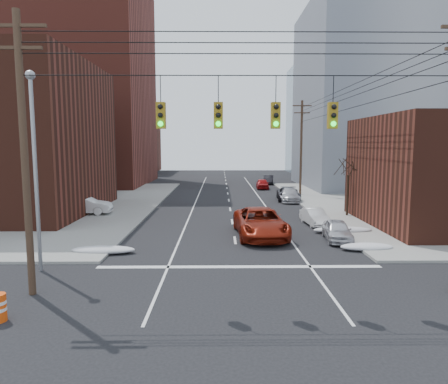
{
  "coord_description": "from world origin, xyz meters",
  "views": [
    {
      "loc": [
        -0.94,
        -12.54,
        6.01
      ],
      "look_at": [
        -0.69,
        12.51,
        3.0
      ],
      "focal_mm": 32.0,
      "sensor_mm": 36.0,
      "label": 1
    }
  ],
  "objects_px": {
    "lot_car_a": "(84,205)",
    "lot_car_d": "(65,198)",
    "lot_car_b": "(79,194)",
    "red_pickup": "(260,223)",
    "parked_car_b": "(315,217)",
    "parked_car_d": "(290,195)",
    "parked_car_e": "(262,184)",
    "lot_car_c": "(32,199)",
    "parked_car_a": "(337,230)",
    "parked_car_c": "(288,194)",
    "parked_car_f": "(268,180)"
  },
  "relations": [
    {
      "from": "lot_car_a",
      "to": "lot_car_d",
      "type": "distance_m",
      "value": 6.26
    },
    {
      "from": "lot_car_b",
      "to": "lot_car_a",
      "type": "bearing_deg",
      "value": -154.6
    },
    {
      "from": "red_pickup",
      "to": "parked_car_b",
      "type": "bearing_deg",
      "value": 36.78
    },
    {
      "from": "parked_car_d",
      "to": "lot_car_a",
      "type": "bearing_deg",
      "value": -150.47
    },
    {
      "from": "parked_car_d",
      "to": "parked_car_e",
      "type": "xyz_separation_m",
      "value": [
        -1.6,
        12.05,
        -0.02
      ]
    },
    {
      "from": "red_pickup",
      "to": "parked_car_d",
      "type": "bearing_deg",
      "value": 70.34
    },
    {
      "from": "parked_car_b",
      "to": "lot_car_c",
      "type": "height_order",
      "value": "lot_car_c"
    },
    {
      "from": "parked_car_a",
      "to": "parked_car_d",
      "type": "distance_m",
      "value": 17.17
    },
    {
      "from": "parked_car_d",
      "to": "lot_car_c",
      "type": "bearing_deg",
      "value": -163.43
    },
    {
      "from": "parked_car_d",
      "to": "lot_car_a",
      "type": "relative_size",
      "value": 1.04
    },
    {
      "from": "lot_car_a",
      "to": "lot_car_b",
      "type": "distance_m",
      "value": 9.65
    },
    {
      "from": "lot_car_a",
      "to": "lot_car_c",
      "type": "relative_size",
      "value": 0.87
    },
    {
      "from": "parked_car_d",
      "to": "lot_car_c",
      "type": "relative_size",
      "value": 0.9
    },
    {
      "from": "parked_car_c",
      "to": "parked_car_d",
      "type": "height_order",
      "value": "parked_car_c"
    },
    {
      "from": "lot_car_a",
      "to": "lot_car_c",
      "type": "distance_m",
      "value": 6.93
    },
    {
      "from": "parked_car_b",
      "to": "parked_car_e",
      "type": "relative_size",
      "value": 0.94
    },
    {
      "from": "parked_car_c",
      "to": "lot_car_c",
      "type": "height_order",
      "value": "lot_car_c"
    },
    {
      "from": "red_pickup",
      "to": "parked_car_c",
      "type": "bearing_deg",
      "value": 71.09
    },
    {
      "from": "lot_car_c",
      "to": "parked_car_d",
      "type": "bearing_deg",
      "value": -88.55
    },
    {
      "from": "parked_car_a",
      "to": "parked_car_b",
      "type": "xyz_separation_m",
      "value": [
        -0.26,
        4.89,
        -0.03
      ]
    },
    {
      "from": "parked_car_d",
      "to": "lot_car_d",
      "type": "distance_m",
      "value": 22.63
    },
    {
      "from": "parked_car_c",
      "to": "parked_car_d",
      "type": "distance_m",
      "value": 0.8
    },
    {
      "from": "red_pickup",
      "to": "lot_car_d",
      "type": "bearing_deg",
      "value": 140.8
    },
    {
      "from": "parked_car_a",
      "to": "lot_car_a",
      "type": "bearing_deg",
      "value": 160.6
    },
    {
      "from": "parked_car_a",
      "to": "parked_car_e",
      "type": "xyz_separation_m",
      "value": [
        -1.6,
        29.23,
        0.03
      ]
    },
    {
      "from": "lot_car_b",
      "to": "lot_car_d",
      "type": "xyz_separation_m",
      "value": [
        -0.02,
        -3.84,
        0.1
      ]
    },
    {
      "from": "parked_car_d",
      "to": "lot_car_b",
      "type": "relative_size",
      "value": 1.07
    },
    {
      "from": "parked_car_a",
      "to": "parked_car_e",
      "type": "relative_size",
      "value": 0.96
    },
    {
      "from": "parked_car_a",
      "to": "lot_car_a",
      "type": "height_order",
      "value": "lot_car_a"
    },
    {
      "from": "parked_car_b",
      "to": "lot_car_d",
      "type": "distance_m",
      "value": 23.94
    },
    {
      "from": "parked_car_e",
      "to": "parked_car_f",
      "type": "xyz_separation_m",
      "value": [
        1.6,
        6.5,
        0.0
      ]
    },
    {
      "from": "parked_car_b",
      "to": "parked_car_a",
      "type": "bearing_deg",
      "value": -92.33
    },
    {
      "from": "red_pickup",
      "to": "parked_car_c",
      "type": "distance_m",
      "value": 17.47
    },
    {
      "from": "red_pickup",
      "to": "parked_car_f",
      "type": "relative_size",
      "value": 1.62
    },
    {
      "from": "parked_car_c",
      "to": "parked_car_e",
      "type": "height_order",
      "value": "parked_car_c"
    },
    {
      "from": "parked_car_f",
      "to": "lot_car_b",
      "type": "xyz_separation_m",
      "value": [
        -22.38,
        -17.91,
        0.1
      ]
    },
    {
      "from": "parked_car_a",
      "to": "parked_car_f",
      "type": "height_order",
      "value": "parked_car_f"
    },
    {
      "from": "parked_car_e",
      "to": "lot_car_c",
      "type": "xyz_separation_m",
      "value": [
        -23.16,
        -16.82,
        0.25
      ]
    },
    {
      "from": "lot_car_c",
      "to": "red_pickup",
      "type": "bearing_deg",
      "value": -128.74
    },
    {
      "from": "parked_car_c",
      "to": "lot_car_b",
      "type": "height_order",
      "value": "same"
    },
    {
      "from": "parked_car_c",
      "to": "lot_car_c",
      "type": "relative_size",
      "value": 0.95
    },
    {
      "from": "parked_car_b",
      "to": "parked_car_e",
      "type": "distance_m",
      "value": 24.37
    },
    {
      "from": "parked_car_c",
      "to": "parked_car_f",
      "type": "distance_m",
      "value": 17.76
    },
    {
      "from": "lot_car_a",
      "to": "lot_car_b",
      "type": "height_order",
      "value": "lot_car_a"
    },
    {
      "from": "parked_car_d",
      "to": "parked_car_e",
      "type": "bearing_deg",
      "value": 103.23
    },
    {
      "from": "parked_car_f",
      "to": "lot_car_c",
      "type": "relative_size",
      "value": 0.77
    },
    {
      "from": "lot_car_a",
      "to": "parked_car_a",
      "type": "bearing_deg",
      "value": -118.81
    },
    {
      "from": "lot_car_c",
      "to": "lot_car_b",
      "type": "bearing_deg",
      "value": -33.17
    },
    {
      "from": "parked_car_e",
      "to": "lot_car_b",
      "type": "xyz_separation_m",
      "value": [
        -20.78,
        -11.41,
        0.1
      ]
    },
    {
      "from": "red_pickup",
      "to": "parked_car_e",
      "type": "xyz_separation_m",
      "value": [
        3.11,
        28.07,
        -0.25
      ]
    }
  ]
}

